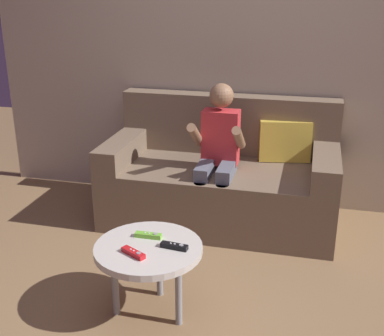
{
  "coord_description": "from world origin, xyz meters",
  "views": [
    {
      "loc": [
        0.43,
        -1.88,
        1.65
      ],
      "look_at": [
        -0.24,
        0.84,
        0.6
      ],
      "focal_mm": 46.83,
      "sensor_mm": 36.0,
      "label": 1
    }
  ],
  "objects": [
    {
      "name": "wall_back",
      "position": [
        0.0,
        1.84,
        1.25
      ],
      "size": [
        4.14,
        0.05,
        2.5
      ],
      "primitive_type": "cube",
      "color": "#B2A38E",
      "rests_on": "ground"
    },
    {
      "name": "coffee_table",
      "position": [
        -0.32,
        0.23,
        0.36
      ],
      "size": [
        0.55,
        0.55,
        0.4
      ],
      "color": "beige",
      "rests_on": "ground"
    },
    {
      "name": "game_remote_red_near_edge",
      "position": [
        -0.36,
        0.12,
        0.41
      ],
      "size": [
        0.14,
        0.1,
        0.03
      ],
      "color": "red",
      "rests_on": "coffee_table"
    },
    {
      "name": "couch",
      "position": [
        -0.17,
        1.45,
        0.31
      ],
      "size": [
        1.62,
        0.8,
        0.86
      ],
      "color": "#75604C",
      "rests_on": "ground"
    },
    {
      "name": "person_seated_on_couch",
      "position": [
        -0.17,
        1.26,
        0.58
      ],
      "size": [
        0.35,
        0.43,
        1.02
      ],
      "color": "slate",
      "rests_on": "ground"
    },
    {
      "name": "game_remote_lime_center",
      "position": [
        -0.35,
        0.31,
        0.41
      ],
      "size": [
        0.14,
        0.04,
        0.03
      ],
      "color": "#72C638",
      "rests_on": "coffee_table"
    },
    {
      "name": "game_remote_black_far_corner",
      "position": [
        -0.19,
        0.23,
        0.41
      ],
      "size": [
        0.14,
        0.05,
        0.03
      ],
      "color": "black",
      "rests_on": "coffee_table"
    }
  ]
}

